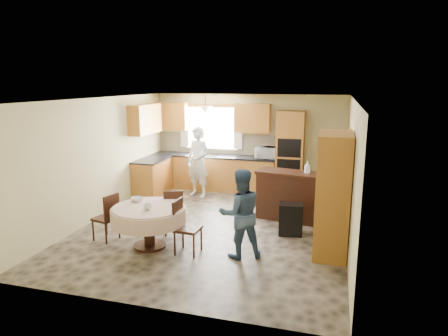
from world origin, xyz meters
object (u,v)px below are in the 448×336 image
oven_tower (290,154)px  cupboard (333,194)px  sideboard (289,197)px  chair_left (108,215)px  dining_table (149,216)px  chair_right (184,224)px  person_dining (240,214)px  person_sink (198,162)px  chair_back (174,210)px

oven_tower → cupboard: 3.46m
sideboard → chair_left: 3.61m
oven_tower → cupboard: oven_tower is taller
dining_table → chair_right: (0.66, -0.06, -0.06)m
sideboard → chair_right: (-1.49, -2.15, 0.03)m
sideboard → person_dining: 2.13m
chair_left → person_sink: (0.61, 3.14, 0.39)m
oven_tower → chair_back: 3.76m
sideboard → dining_table: sideboard is taller
chair_left → chair_right: 1.50m
oven_tower → chair_right: 4.23m
chair_back → chair_right: chair_right is taller
sideboard → dining_table: bearing=-125.5°
oven_tower → sideboard: 1.95m
sideboard → person_dining: size_ratio=0.91×
chair_right → person_sink: (-0.88, 3.26, 0.37)m
person_sink → cupboard: bearing=-20.8°
chair_back → person_sink: bearing=-98.7°
person_dining → sideboard: bearing=-132.8°
chair_left → dining_table: bearing=100.3°
person_sink → dining_table: bearing=-68.7°
cupboard → chair_back: bearing=179.7°
oven_tower → cupboard: (1.07, -3.29, -0.05)m
dining_table → person_sink: size_ratio=0.73×
sideboard → chair_right: sideboard is taller
cupboard → person_sink: size_ratio=1.16×
chair_back → person_sink: 2.61m
sideboard → chair_left: sideboard is taller
cupboard → chair_left: bearing=-171.4°
dining_table → chair_left: 0.83m
person_sink → person_dining: size_ratio=1.18×
oven_tower → chair_back: oven_tower is taller
chair_right → sideboard: bearing=-32.7°
oven_tower → chair_right: bearing=-107.9°
chair_left → chair_back: size_ratio=1.00×
sideboard → person_sink: 2.65m
oven_tower → person_dining: (-0.35, -3.89, -0.32)m
chair_back → chair_right: (0.47, -0.72, 0.02)m
chair_left → person_sink: 3.22m
chair_back → sideboard: bearing=-161.7°
sideboard → chair_back: (-1.96, -1.43, 0.00)m
cupboard → dining_table: size_ratio=1.58×
chair_right → person_dining: (0.94, 0.10, 0.23)m
cupboard → chair_left: size_ratio=2.33×
sideboard → cupboard: (0.87, -1.45, 0.53)m
chair_left → person_sink: bearing=-176.7°
sideboard → cupboard: cupboard is taller
person_sink → oven_tower: bearing=36.1°
oven_tower → chair_left: oven_tower is taller
oven_tower → chair_back: size_ratio=2.44×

